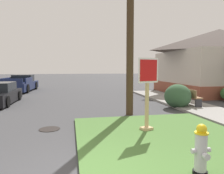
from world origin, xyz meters
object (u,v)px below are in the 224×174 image
manhole_cover (50,129)px  utility_pole (130,5)px  pickup_truck_navy (21,84)px  stop_sign (147,94)px  fire_hydrant (201,151)px  street_bench (190,96)px

manhole_cover → utility_pole: size_ratio=0.08×
pickup_truck_navy → stop_sign: bearing=-64.2°
utility_pole → manhole_cover: bearing=-153.2°
utility_pole → fire_hydrant: bearing=-92.3°
manhole_cover → utility_pole: (3.31, 1.67, 4.77)m
stop_sign → utility_pole: bearing=86.5°
fire_hydrant → utility_pole: size_ratio=0.11×
fire_hydrant → utility_pole: 7.02m
fire_hydrant → stop_sign: size_ratio=0.42×
manhole_cover → pickup_truck_navy: (-3.69, 13.21, 0.61)m
fire_hydrant → street_bench: 7.96m
fire_hydrant → utility_pole: bearing=87.7°
fire_hydrant → utility_pole: utility_pole is taller
fire_hydrant → street_bench: fire_hydrant is taller
manhole_cover → pickup_truck_navy: 13.73m
street_bench → utility_pole: 5.77m
manhole_cover → street_bench: bearing=22.8°
fire_hydrant → street_bench: (3.98, 6.89, 0.05)m
stop_sign → manhole_cover: (-3.15, 0.95, -1.24)m
manhole_cover → pickup_truck_navy: size_ratio=0.12×
fire_hydrant → pickup_truck_navy: pickup_truck_navy is taller
pickup_truck_navy → fire_hydrant: bearing=-68.4°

